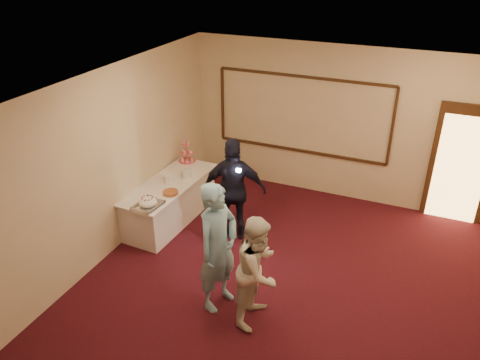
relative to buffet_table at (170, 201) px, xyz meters
name	(u,v)px	position (x,y,z in m)	size (l,w,h in m)	color
floor	(280,304)	(2.59, -1.35, -0.39)	(7.00, 7.00, 0.00)	#320B17
room_walls	(287,178)	(2.59, -1.35, 1.64)	(6.04, 7.04, 3.02)	beige
wall_molding	(302,115)	(1.79, 2.12, 1.21)	(3.45, 0.04, 1.55)	#362410
doorway	(461,165)	(4.74, 2.10, 0.69)	(1.05, 0.07, 2.20)	#362410
buffet_table	(170,201)	(0.00, 0.00, 0.00)	(0.93, 2.17, 0.77)	silver
pavlova_tray	(148,203)	(0.14, -0.88, 0.46)	(0.40, 0.54, 0.19)	silver
cupcake_stand	(187,153)	(-0.14, 0.94, 0.56)	(0.33, 0.33, 0.49)	#E74D72
plate_stack_a	(169,179)	(0.01, 0.00, 0.46)	(0.19, 0.19, 0.16)	white
plate_stack_b	(187,174)	(0.19, 0.32, 0.46)	(0.18, 0.18, 0.15)	white
tart	(171,193)	(0.25, -0.35, 0.41)	(0.31, 0.31, 0.06)	white
man	(218,248)	(1.77, -1.66, 0.57)	(0.70, 0.46, 1.91)	#7CB0CD
woman	(258,270)	(2.37, -1.70, 0.41)	(0.77, 0.60, 1.59)	beige
guest	(234,190)	(1.29, -0.03, 0.53)	(1.07, 0.45, 1.83)	black
camera_flash	(239,170)	(1.45, -0.20, 1.00)	(0.07, 0.04, 0.05)	white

